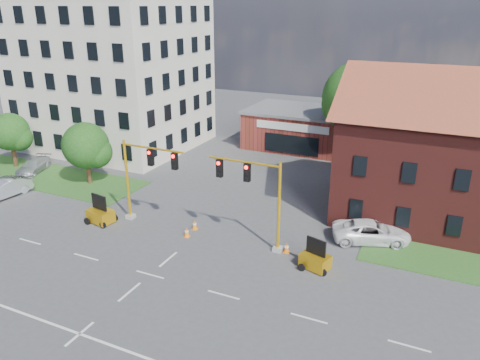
{
  "coord_description": "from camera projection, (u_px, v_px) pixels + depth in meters",
  "views": [
    {
      "loc": [
        15.28,
        -19.9,
        15.42
      ],
      "look_at": [
        1.38,
        10.0,
        2.93
      ],
      "focal_mm": 35.0,
      "sensor_mm": 36.0,
      "label": 1
    }
  ],
  "objects": [
    {
      "name": "cone_a",
      "position": [
        107.0,
        220.0,
        34.68
      ],
      "size": [
        0.4,
        0.4,
        0.7
      ],
      "color": "orange",
      "rests_on": "ground"
    },
    {
      "name": "cone_d",
      "position": [
        287.0,
        248.0,
        30.76
      ],
      "size": [
        0.4,
        0.4,
        0.7
      ],
      "color": "orange",
      "rests_on": "ground"
    },
    {
      "name": "office_block",
      "position": [
        109.0,
        53.0,
        51.17
      ],
      "size": [
        18.4,
        15.4,
        20.6
      ],
      "color": "beige",
      "rests_on": "ground"
    },
    {
      "name": "sedan_silver_front",
      "position": [
        3.0,
        189.0,
        39.37
      ],
      "size": [
        2.23,
        4.91,
        1.56
      ],
      "primitive_type": "imported",
      "rotation": [
        0.0,
        0.0,
        -0.13
      ],
      "color": "#B6B9BF",
      "rests_on": "ground"
    },
    {
      "name": "brick_shop",
      "position": [
        303.0,
        128.0,
        53.02
      ],
      "size": [
        12.4,
        8.4,
        4.3
      ],
      "color": "maroon",
      "rests_on": "ground"
    },
    {
      "name": "cone_c",
      "position": [
        195.0,
        225.0,
        33.94
      ],
      "size": [
        0.4,
        0.4,
        0.7
      ],
      "color": "orange",
      "rests_on": "ground"
    },
    {
      "name": "tree_nw_front",
      "position": [
        88.0,
        147.0,
        41.55
      ],
      "size": [
        4.34,
        4.14,
        5.66
      ],
      "color": "#3B2615",
      "rests_on": "ground"
    },
    {
      "name": "sedan_silver_rear",
      "position": [
        34.0,
        166.0,
        45.32
      ],
      "size": [
        3.12,
        4.83,
        1.3
      ],
      "primitive_type": "imported",
      "rotation": [
        0.0,
        0.0,
        0.31
      ],
      "color": "#B6B9BF",
      "rests_on": "ground"
    },
    {
      "name": "tree_large",
      "position": [
        363.0,
        101.0,
        46.37
      ],
      "size": [
        7.63,
        7.27,
        10.25
      ],
      "color": "#3B2615",
      "rests_on": "ground"
    },
    {
      "name": "signal_mast_west",
      "position": [
        145.0,
        173.0,
        33.77
      ],
      "size": [
        5.3,
        0.6,
        6.2
      ],
      "color": "#9C9C96",
      "rests_on": "ground"
    },
    {
      "name": "grass_verge_nw",
      "position": [
        38.0,
        175.0,
        44.71
      ],
      "size": [
        22.0,
        6.0,
        0.08
      ],
      "primitive_type": "cube",
      "color": "#275720",
      "rests_on": "ground"
    },
    {
      "name": "grass_verge_ne",
      "position": [
        477.0,
        269.0,
        28.88
      ],
      "size": [
        14.0,
        4.0,
        0.08
      ],
      "primitive_type": "cube",
      "color": "#275720",
      "rests_on": "ground"
    },
    {
      "name": "pickup_white",
      "position": [
        371.0,
        232.0,
        32.09
      ],
      "size": [
        5.78,
        4.07,
        1.46
      ],
      "primitive_type": "imported",
      "rotation": [
        0.0,
        0.0,
        1.92
      ],
      "color": "white",
      "rests_on": "ground"
    },
    {
      "name": "tree_nw_rear",
      "position": [
        12.0,
        134.0,
        45.92
      ],
      "size": [
        3.89,
        3.7,
        5.45
      ],
      "color": "#3B2615",
      "rests_on": "ground"
    },
    {
      "name": "trailer_east",
      "position": [
        315.0,
        260.0,
        28.8
      ],
      "size": [
        1.99,
        1.61,
        1.97
      ],
      "rotation": [
        0.0,
        0.0,
        -0.3
      ],
      "color": "gold",
      "rests_on": "ground"
    },
    {
      "name": "signal_mast_east",
      "position": [
        256.0,
        192.0,
        30.34
      ],
      "size": [
        5.3,
        0.6,
        6.2
      ],
      "color": "#9C9C96",
      "rests_on": "ground"
    },
    {
      "name": "trailer_west",
      "position": [
        101.0,
        215.0,
        34.83
      ],
      "size": [
        2.08,
        1.57,
        2.16
      ],
      "rotation": [
        0.0,
        0.0,
        -0.18
      ],
      "color": "gold",
      "rests_on": "ground"
    },
    {
      "name": "lane_markings",
      "position": [
        118.0,
        301.0,
        25.81
      ],
      "size": [
        60.0,
        36.0,
        0.01
      ],
      "primitive_type": null,
      "color": "silver",
      "rests_on": "ground"
    },
    {
      "name": "ground",
      "position": [
        150.0,
        275.0,
        28.36
      ],
      "size": [
        120.0,
        120.0,
        0.0
      ],
      "primitive_type": "plane",
      "color": "#454547",
      "rests_on": "ground"
    },
    {
      "name": "cone_b",
      "position": [
        187.0,
        232.0,
        32.85
      ],
      "size": [
        0.4,
        0.4,
        0.7
      ],
      "color": "orange",
      "rests_on": "ground"
    }
  ]
}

